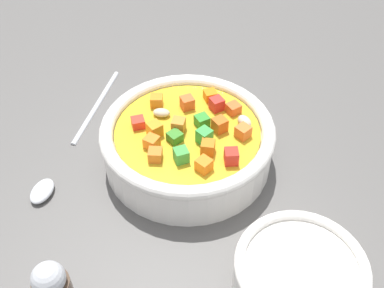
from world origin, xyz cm
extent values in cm
cube|color=#565451|center=(0.00, 0.00, -1.00)|extent=(140.00, 140.00, 2.00)
cylinder|color=white|center=(0.00, 0.00, 2.08)|extent=(18.58, 18.58, 4.16)
torus|color=white|center=(0.00, 0.00, 4.61)|extent=(18.99, 18.99, 1.52)
cylinder|color=gold|center=(0.00, 0.00, 4.36)|extent=(15.78, 15.78, 0.40)
cube|color=#D55C1B|center=(-0.16, 3.43, 5.33)|extent=(1.86, 1.86, 1.54)
cube|color=orange|center=(-3.81, 0.05, 5.25)|extent=(1.75, 1.75, 1.39)
cube|color=red|center=(4.67, 4.33, 5.33)|extent=(1.41, 1.41, 1.54)
cube|color=green|center=(1.73, 1.74, 5.35)|extent=(1.90, 1.90, 1.59)
cube|color=orange|center=(2.42, -3.70, 5.21)|extent=(1.85, 1.85, 1.30)
ellipsoid|color=beige|center=(-2.43, -2.86, 4.99)|extent=(1.49, 2.05, 0.87)
cube|color=orange|center=(-0.49, -0.95, 5.31)|extent=(1.61, 1.61, 1.51)
cube|color=orange|center=(0.60, -3.46, 5.32)|extent=(1.88, 1.88, 1.53)
cube|color=orange|center=(3.32, 2.05, 5.27)|extent=(1.57, 1.57, 1.43)
cube|color=orange|center=(4.18, -3.26, 5.16)|extent=(1.43, 1.43, 1.21)
cube|color=#2F8F2B|center=(-0.85, 1.58, 5.16)|extent=(1.82, 1.82, 1.21)
cube|color=orange|center=(5.66, 1.58, 5.22)|extent=(1.90, 1.90, 1.33)
cube|color=orange|center=(0.98, 5.84, 5.22)|extent=(1.90, 1.90, 1.33)
cube|color=red|center=(-0.74, -5.32, 5.08)|extent=(1.65, 1.65, 1.05)
cube|color=red|center=(-3.52, 3.30, 5.28)|extent=(1.83, 1.83, 1.44)
cube|color=green|center=(4.36, -0.66, 5.28)|extent=(1.72, 1.72, 1.44)
cube|color=#378526|center=(1.52, -1.33, 5.08)|extent=(1.90, 1.90, 1.04)
ellipsoid|color=beige|center=(-0.66, 6.14, 5.15)|extent=(2.24, 1.99, 1.19)
cube|color=orange|center=(-2.94, 5.14, 5.10)|extent=(1.86, 1.86, 1.09)
cube|color=orange|center=(-4.30, -3.48, 5.19)|extent=(1.36, 1.36, 1.25)
cube|color=orange|center=(-5.32, 2.66, 5.10)|extent=(1.69, 1.69, 1.08)
cylinder|color=silver|center=(-9.57, -11.67, 0.33)|extent=(14.29, 4.34, 0.66)
ellipsoid|color=silver|center=(4.88, -15.46, 0.52)|extent=(3.92, 3.01, 1.03)
cylinder|color=white|center=(15.70, 9.74, 1.47)|extent=(11.64, 11.64, 2.94)
torus|color=white|center=(15.70, 9.74, 3.17)|extent=(11.75, 11.75, 0.93)
sphere|color=silver|center=(18.67, -10.59, 6.92)|extent=(2.65, 2.65, 2.65)
camera|label=1|loc=(36.51, -0.48, 38.76)|focal=43.56mm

